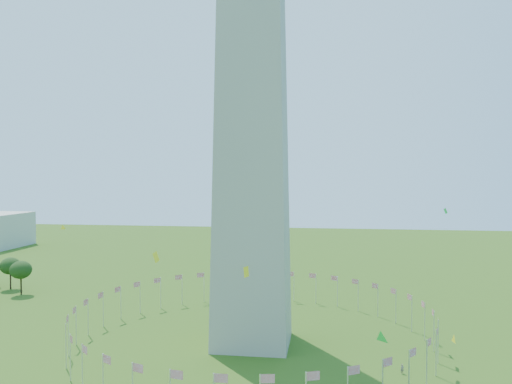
% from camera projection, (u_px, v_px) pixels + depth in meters
% --- Properties ---
extents(flag_ring, '(80.24, 80.24, 9.00)m').
position_uv_depth(flag_ring, '(253.00, 324.00, 114.20)').
color(flag_ring, silver).
rests_on(flag_ring, ground).
extents(kites_aloft, '(113.87, 58.79, 28.23)m').
position_uv_depth(kites_aloft, '(292.00, 295.00, 85.10)').
color(kites_aloft, green).
rests_on(kites_aloft, ground).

